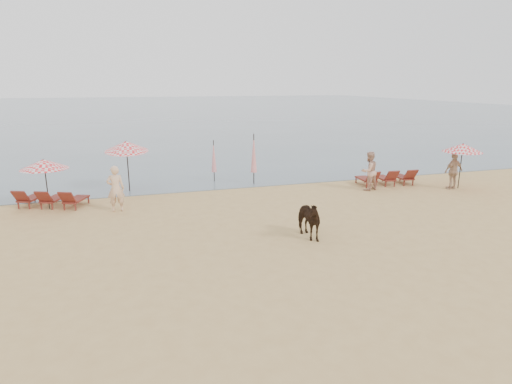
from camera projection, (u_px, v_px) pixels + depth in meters
ground at (312, 278)px, 11.22m from camera, size 120.00×120.00×0.00m
sea at (146, 108)px, 85.33m from camera, size 160.00×140.00×0.06m
lounger_cluster_left at (51, 198)px, 17.46m from camera, size 2.90×2.34×0.55m
lounger_cluster_right at (387, 177)px, 21.23m from camera, size 2.71×1.71×0.58m
umbrella_open_left_a at (44, 164)px, 16.85m from camera, size 1.81×1.81×2.06m
umbrella_open_left_b at (126, 146)px, 19.54m from camera, size 1.95×1.98×2.48m
umbrella_open_right at (463, 148)px, 20.23m from camera, size 1.80×1.80×2.19m
umbrella_closed_left at (254, 153)px, 21.16m from camera, size 0.31×0.31×2.54m
umbrella_closed_right at (214, 156)px, 21.74m from camera, size 0.26×0.26×2.15m
cow at (306, 219)px, 13.99m from camera, size 0.85×1.60×1.30m
beachgoer_left at (116, 189)px, 16.80m from camera, size 0.67×0.44×1.84m
beachgoer_right_a at (369, 171)px, 20.14m from camera, size 1.04×0.90×1.85m
beachgoer_right_b at (453, 171)px, 20.36m from camera, size 1.05×0.49×1.74m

